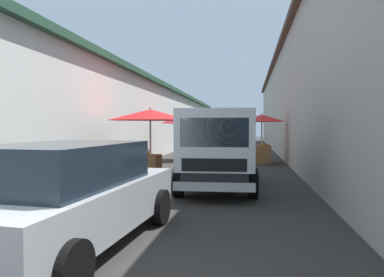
# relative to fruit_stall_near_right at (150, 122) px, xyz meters

# --- Properties ---
(ground) EXTENTS (90.00, 90.00, 0.00)m
(ground) POSITION_rel_fruit_stall_near_right_xyz_m (4.78, -1.52, -1.84)
(ground) COLOR #33302D
(building_left_whitewash) EXTENTS (49.80, 7.50, 4.25)m
(building_left_whitewash) POSITION_rel_fruit_stall_near_right_xyz_m (7.03, 5.32, 0.29)
(building_left_whitewash) COLOR silver
(building_left_whitewash) RESTS_ON ground
(building_right_concrete) EXTENTS (49.80, 7.50, 6.11)m
(building_right_concrete) POSITION_rel_fruit_stall_near_right_xyz_m (7.03, -8.37, 1.22)
(building_right_concrete) COLOR #A39E93
(building_right_concrete) RESTS_ON ground
(fruit_stall_near_right) EXTENTS (2.76, 2.76, 2.32)m
(fruit_stall_near_right) POSITION_rel_fruit_stall_near_right_xyz_m (0.00, 0.00, 0.00)
(fruit_stall_near_right) COLOR #9E9EA3
(fruit_stall_near_right) RESTS_ON ground
(fruit_stall_mid_lane) EXTENTS (2.24, 2.24, 2.36)m
(fruit_stall_mid_lane) POSITION_rel_fruit_stall_near_right_xyz_m (5.99, 0.08, -0.09)
(fruit_stall_mid_lane) COLOR #9E9EA3
(fruit_stall_mid_lane) RESTS_ON ground
(fruit_stall_near_left) EXTENTS (2.12, 2.12, 2.33)m
(fruit_stall_near_left) POSITION_rel_fruit_stall_near_right_xyz_m (5.25, -3.76, -0.19)
(fruit_stall_near_left) COLOR #9E9EA3
(fruit_stall_near_left) RESTS_ON ground
(hatchback_car) EXTENTS (4.01, 2.13, 1.45)m
(hatchback_car) POSITION_rel_fruit_stall_near_right_xyz_m (-6.38, -0.73, -1.11)
(hatchback_car) COLOR #ADAFB5
(hatchback_car) RESTS_ON ground
(delivery_truck) EXTENTS (5.01, 2.19, 2.08)m
(delivery_truck) POSITION_rel_fruit_stall_near_right_xyz_m (-2.03, -2.36, -0.81)
(delivery_truck) COLOR black
(delivery_truck) RESTS_ON ground
(vendor_by_crates) EXTENTS (0.64, 0.24, 1.59)m
(vendor_by_crates) POSITION_rel_fruit_stall_near_right_xyz_m (8.88, -2.33, -0.93)
(vendor_by_crates) COLOR #232328
(vendor_by_crates) RESTS_ON ground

